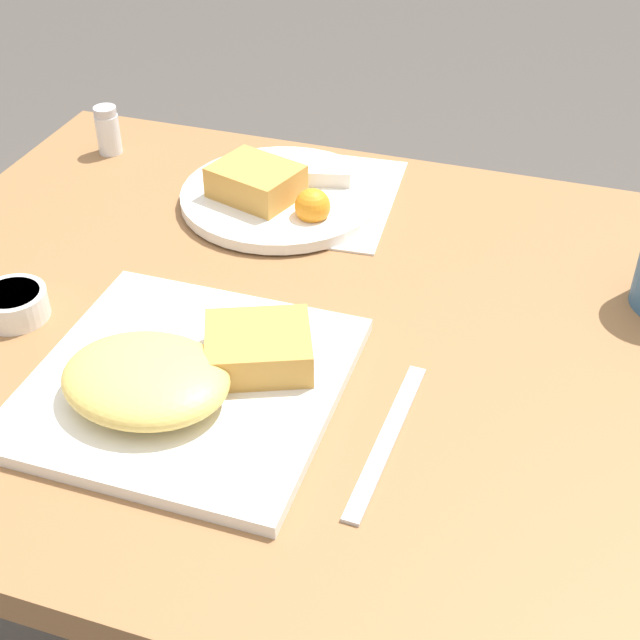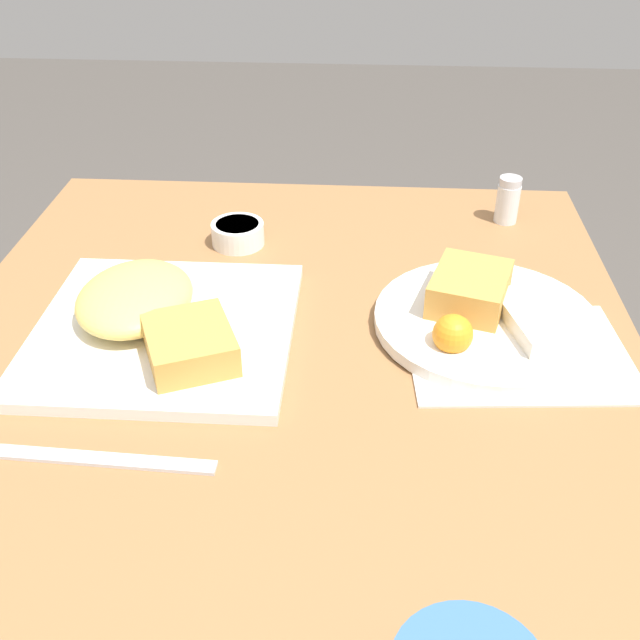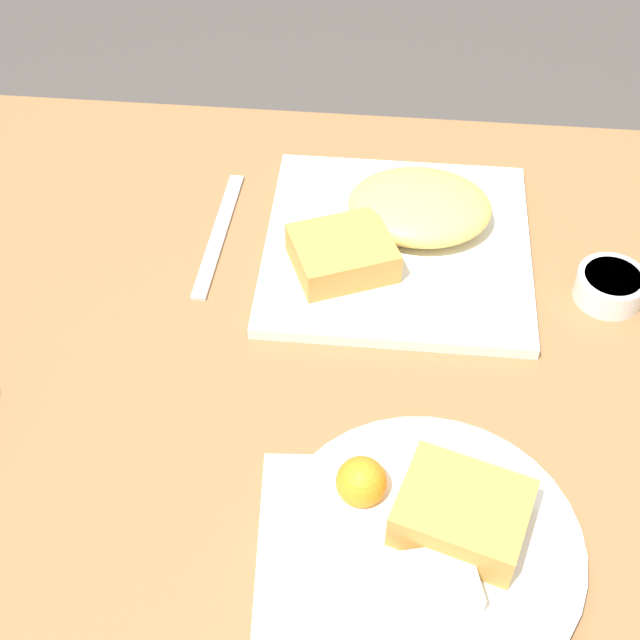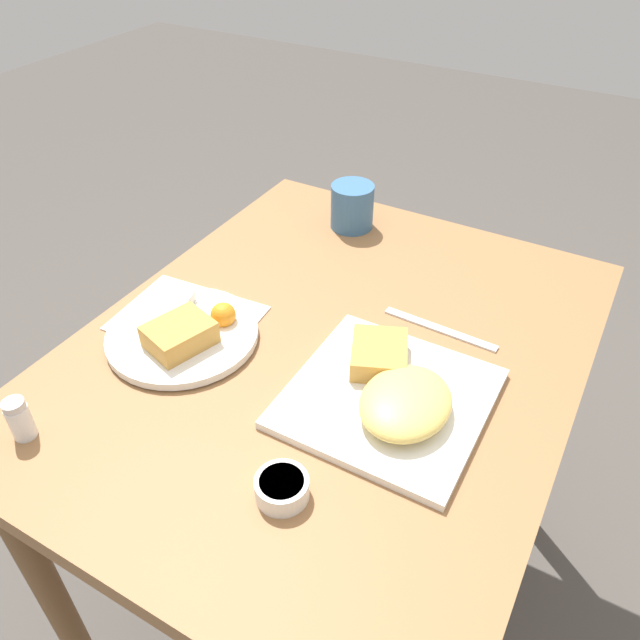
{
  "view_description": "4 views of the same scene",
  "coord_description": "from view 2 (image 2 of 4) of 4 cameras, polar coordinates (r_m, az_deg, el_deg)",
  "views": [
    {
      "loc": [
        0.25,
        -0.71,
        1.33
      ],
      "look_at": [
        0.03,
        -0.03,
        0.79
      ],
      "focal_mm": 50.0,
      "sensor_mm": 36.0,
      "label": 1
    },
    {
      "loc": [
        0.61,
        0.08,
        1.25
      ],
      "look_at": [
        -0.03,
        0.04,
        0.82
      ],
      "focal_mm": 42.0,
      "sensor_mm": 36.0,
      "label": 2
    },
    {
      "loc": [
        -0.05,
        0.59,
        1.43
      ],
      "look_at": [
        0.0,
        0.02,
        0.82
      ],
      "focal_mm": 50.0,
      "sensor_mm": 36.0,
      "label": 3
    },
    {
      "loc": [
        -0.7,
        -0.38,
        1.45
      ],
      "look_at": [
        0.0,
        0.02,
        0.8
      ],
      "focal_mm": 35.0,
      "sensor_mm": 36.0,
      "label": 4
    }
  ],
  "objects": [
    {
      "name": "dining_table",
      "position": [
        0.85,
        -2.73,
        -9.45
      ],
      "size": [
        1.0,
        0.8,
        0.76
      ],
      "color": "olive",
      "rests_on": "ground_plane"
    },
    {
      "name": "menu_card",
      "position": [
        0.85,
        14.81,
        -2.41
      ],
      "size": [
        0.2,
        0.25,
        0.0
      ],
      "rotation": [
        0.0,
        0.0,
        0.07
      ],
      "color": "silver",
      "rests_on": "dining_table"
    },
    {
      "name": "plate_square_near",
      "position": [
        0.86,
        -12.37,
        0.05
      ],
      "size": [
        0.29,
        0.29,
        0.06
      ],
      "color": "white",
      "rests_on": "dining_table"
    },
    {
      "name": "sauce_ramekin",
      "position": [
        1.04,
        -6.28,
        6.61
      ],
      "size": [
        0.07,
        0.07,
        0.03
      ],
      "color": "white",
      "rests_on": "dining_table"
    },
    {
      "name": "salt_shaker",
      "position": [
        1.12,
        14.09,
        8.66
      ],
      "size": [
        0.03,
        0.03,
        0.07
      ],
      "color": "white",
      "rests_on": "dining_table"
    },
    {
      "name": "butter_knife",
      "position": [
        0.72,
        -16.05,
        -10.19
      ],
      "size": [
        0.02,
        0.21,
        0.0
      ],
      "rotation": [
        0.0,
        0.0,
        1.53
      ],
      "color": "silver",
      "rests_on": "dining_table"
    },
    {
      "name": "plate_oval_far",
      "position": [
        0.87,
        12.4,
        0.45
      ],
      "size": [
        0.26,
        0.26,
        0.05
      ],
      "color": "white",
      "rests_on": "menu_card"
    }
  ]
}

